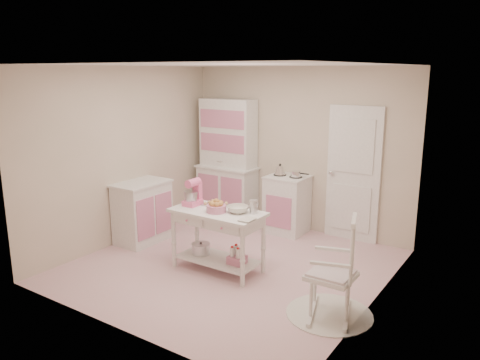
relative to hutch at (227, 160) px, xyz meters
name	(u,v)px	position (x,y,z in m)	size (l,w,h in m)	color
room_shell	(230,143)	(1.22, -1.66, 0.61)	(3.84, 3.84, 2.62)	pink
door	(353,174)	(2.17, 0.21, -0.02)	(0.82, 0.05, 2.04)	white
hutch	(227,160)	(0.00, 0.00, 0.00)	(1.06, 0.50, 2.08)	white
stove	(287,204)	(1.20, -0.05, -0.58)	(0.62, 0.57, 0.92)	white
base_cabinet	(143,212)	(-0.41, -1.63, -0.58)	(0.54, 0.84, 0.92)	white
lace_rug	(329,314)	(2.82, -2.12, -1.03)	(0.92, 0.92, 0.01)	white
rocking_chair	(332,266)	(2.82, -2.12, -0.49)	(0.48, 0.72, 1.10)	white
work_table	(218,240)	(1.15, -1.85, -0.64)	(1.20, 0.60, 0.80)	white
stand_mixer	(192,193)	(0.73, -1.83, -0.07)	(0.20, 0.28, 0.34)	pink
cookie_tray	(216,205)	(1.00, -1.67, -0.23)	(0.34, 0.24, 0.02)	silver
bread_basket	(216,209)	(1.17, -1.90, -0.19)	(0.25, 0.25, 0.09)	#D0779B
mixing_bowl	(238,209)	(1.41, -1.77, -0.20)	(0.27, 0.27, 0.08)	silver
metal_pitcher	(254,207)	(1.59, -1.69, -0.16)	(0.10, 0.10, 0.17)	silver
recipe_book	(242,218)	(1.60, -1.97, -0.23)	(0.15, 0.21, 0.02)	silver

